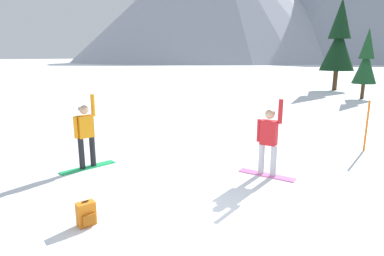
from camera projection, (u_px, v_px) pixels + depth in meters
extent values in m
plane|color=white|center=(190.00, 213.00, 6.27)|extent=(800.00, 800.00, 0.00)
cube|color=#19B259|center=(88.00, 167.00, 8.82)|extent=(0.77, 1.55, 0.02)
cylinder|color=black|center=(82.00, 153.00, 8.62)|extent=(0.15, 0.15, 0.85)
cylinder|color=black|center=(93.00, 151.00, 8.83)|extent=(0.15, 0.15, 0.85)
cube|color=orange|center=(85.00, 126.00, 8.57)|extent=(0.36, 0.46, 0.60)
cylinder|color=orange|center=(76.00, 128.00, 8.39)|extent=(0.11, 0.11, 0.58)
cylinder|color=orange|center=(93.00, 105.00, 8.62)|extent=(0.11, 0.11, 0.60)
sphere|color=tan|center=(84.00, 110.00, 8.46)|extent=(0.24, 0.24, 0.24)
cube|color=black|center=(82.00, 109.00, 8.56)|extent=(0.09, 0.17, 0.08)
cube|color=pink|center=(267.00, 175.00, 8.26)|extent=(1.48, 0.39, 0.02)
cylinder|color=#B7B7BC|center=(261.00, 159.00, 8.25)|extent=(0.15, 0.15, 0.81)
cylinder|color=#B7B7BC|center=(273.00, 161.00, 8.08)|extent=(0.15, 0.15, 0.81)
cube|color=red|center=(269.00, 133.00, 8.01)|extent=(0.42, 0.27, 0.63)
cylinder|color=red|center=(259.00, 130.00, 8.14)|extent=(0.11, 0.11, 0.58)
cylinder|color=red|center=(280.00, 111.00, 7.75)|extent=(0.11, 0.11, 0.60)
sphere|color=tan|center=(270.00, 114.00, 7.91)|extent=(0.24, 0.24, 0.24)
cube|color=black|center=(272.00, 113.00, 8.02)|extent=(0.17, 0.05, 0.08)
cube|color=orange|center=(86.00, 214.00, 5.79)|extent=(0.31, 0.37, 0.44)
cube|color=#A85613|center=(89.00, 220.00, 5.70)|extent=(0.15, 0.23, 0.20)
cylinder|color=black|center=(85.00, 201.00, 5.73)|extent=(0.07, 0.12, 0.02)
cylinder|color=orange|center=(367.00, 126.00, 10.23)|extent=(0.06, 0.06, 1.66)
cylinder|color=#472D19|center=(335.00, 80.00, 29.21)|extent=(0.41, 0.41, 1.78)
cone|color=black|center=(338.00, 49.00, 28.60)|extent=(2.98, 2.98, 3.79)
cone|color=black|center=(341.00, 18.00, 28.02)|extent=(1.94, 1.94, 3.48)
cylinder|color=#472D19|center=(362.00, 91.00, 23.23)|extent=(0.25, 0.25, 1.11)
cone|color=#194723|center=(365.00, 67.00, 22.85)|extent=(1.64, 1.64, 2.36)
cone|color=#194723|center=(368.00, 43.00, 22.49)|extent=(1.07, 1.07, 2.16)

